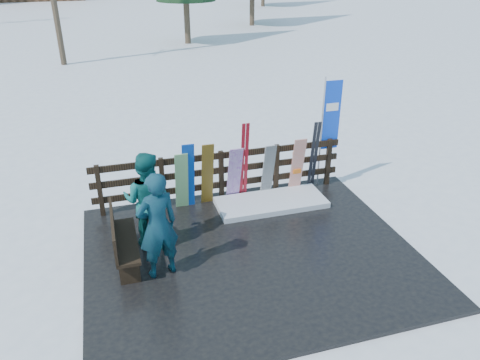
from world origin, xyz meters
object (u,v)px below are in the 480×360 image
object	(u,v)px
snowboard_2	(207,174)
snowboard_3	(234,174)
rental_flag	(329,120)
person_back	(147,200)
person_front	(158,226)
snowboard_5	(297,166)
snowboard_1	(182,181)
bench	(121,239)
snowboard_0	(188,176)
snowboard_4	(268,171)

from	to	relation	value
snowboard_2	snowboard_3	size ratio (longest dim) A/B	1.10
rental_flag	person_back	distance (m)	4.57
person_front	snowboard_5	bearing A→B (deg)	-163.47
snowboard_1	snowboard_2	xyz separation A→B (m)	(0.56, -0.00, 0.08)
snowboard_1	snowboard_3	size ratio (longest dim) A/B	0.97
snowboard_3	bench	bearing A→B (deg)	-147.08
bench	snowboard_2	world-z (taller)	snowboard_2
snowboard_1	snowboard_3	world-z (taller)	snowboard_3
snowboard_1	rental_flag	world-z (taller)	rental_flag
snowboard_3	person_front	distance (m)	2.87
snowboard_0	snowboard_2	world-z (taller)	snowboard_0
snowboard_1	person_front	world-z (taller)	person_front
bench	snowboard_1	xyz separation A→B (m)	(1.38, 1.64, 0.15)
snowboard_4	person_back	size ratio (longest dim) A/B	0.71
bench	snowboard_4	world-z (taller)	snowboard_4
person_front	person_back	bearing A→B (deg)	-101.42
snowboard_1	snowboard_5	distance (m)	2.63
bench	snowboard_3	size ratio (longest dim) A/B	1.08
snowboard_1	person_back	world-z (taller)	person_back
snowboard_4	rental_flag	xyz separation A→B (m)	(1.53, 0.27, 0.95)
snowboard_5	rental_flag	bearing A→B (deg)	17.92
snowboard_1	rental_flag	size ratio (longest dim) A/B	0.52
bench	snowboard_4	distance (m)	3.70
snowboard_1	snowboard_5	bearing A→B (deg)	-0.00
bench	snowboard_4	xyz separation A→B (m)	(3.32, 1.64, 0.14)
snowboard_2	rental_flag	distance (m)	3.05
snowboard_0	bench	bearing A→B (deg)	-132.90
snowboard_5	person_back	world-z (taller)	person_back
snowboard_4	person_front	bearing A→B (deg)	-141.96
snowboard_2	person_back	distance (m)	1.81
snowboard_0	snowboard_5	distance (m)	2.49
snowboard_5	rental_flag	world-z (taller)	rental_flag
snowboard_3	snowboard_5	size ratio (longest dim) A/B	1.00
snowboard_5	rental_flag	distance (m)	1.27
person_front	rental_flag	bearing A→B (deg)	-165.97
snowboard_5	person_front	world-z (taller)	person_front
person_front	person_back	distance (m)	0.97
snowboard_2	snowboard_0	bearing A→B (deg)	180.00
person_back	rental_flag	bearing A→B (deg)	-137.29
snowboard_0	person_front	size ratio (longest dim) A/B	0.81
snowboard_1	bench	bearing A→B (deg)	-130.00
bench	person_back	size ratio (longest dim) A/B	0.80
snowboard_0	person_back	distance (m)	1.52
snowboard_0	person_front	bearing A→B (deg)	-113.31
snowboard_4	snowboard_0	bearing A→B (deg)	180.00
snowboard_0	snowboard_5	bearing A→B (deg)	-0.00
snowboard_1	snowboard_2	distance (m)	0.56
snowboard_0	snowboard_2	xyz separation A→B (m)	(0.41, -0.00, -0.02)
snowboard_4	person_back	distance (m)	3.01
person_back	snowboard_5	bearing A→B (deg)	-137.21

